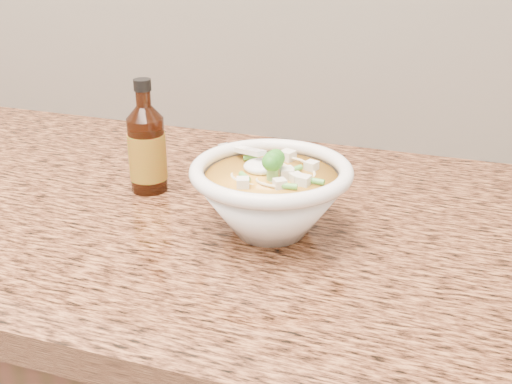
% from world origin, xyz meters
% --- Properties ---
extents(counter_slab, '(4.00, 0.68, 0.04)m').
position_xyz_m(counter_slab, '(0.00, 1.68, 0.88)').
color(counter_slab, '#975E37').
rests_on(counter_slab, cabinet).
extents(soup_bowl, '(0.21, 0.21, 0.11)m').
position_xyz_m(soup_bowl, '(0.33, 1.63, 0.95)').
color(soup_bowl, white).
rests_on(soup_bowl, counter_slab).
extents(hot_sauce_bottle, '(0.07, 0.07, 0.17)m').
position_xyz_m(hot_sauce_bottle, '(0.12, 1.70, 0.96)').
color(hot_sauce_bottle, '#331307').
rests_on(hot_sauce_bottle, counter_slab).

